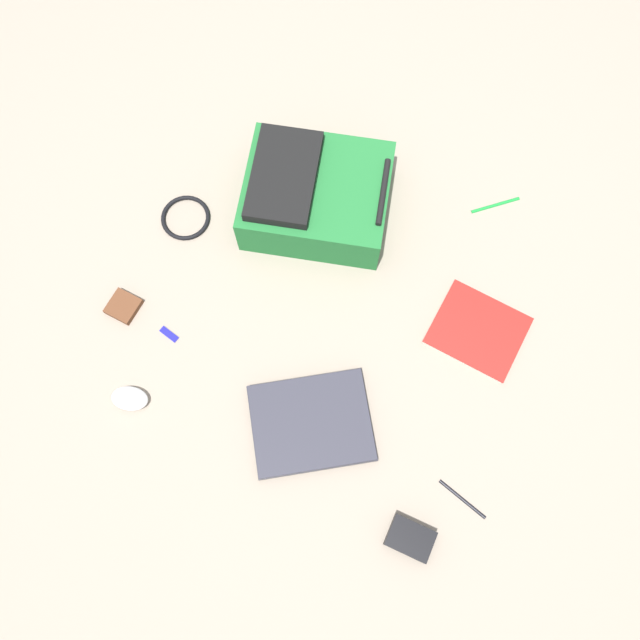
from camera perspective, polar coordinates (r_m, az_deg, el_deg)
ground_plane at (r=1.81m, az=0.91°, el=0.02°), size 3.68×3.68×0.00m
backpack at (r=1.87m, az=-0.50°, el=10.68°), size 0.42×0.47×0.18m
laptop at (r=1.73m, az=-0.76°, el=-8.84°), size 0.37×0.39×0.03m
book_manual at (r=1.84m, az=13.39°, el=-0.93°), size 0.22×0.25×0.02m
computer_mouse at (r=1.81m, az=-16.03°, el=-6.49°), size 0.09×0.11×0.04m
cable_coil at (r=1.96m, az=-11.47°, el=8.61°), size 0.14×0.14×0.01m
power_brick at (r=1.72m, az=7.76°, el=-18.10°), size 0.08×0.11×0.03m
pen_black at (r=1.76m, az=12.15°, el=-14.80°), size 0.04×0.14×0.01m
pen_blue at (r=2.01m, az=14.85°, el=9.57°), size 0.11×0.11×0.01m
earbud_pouch at (r=1.89m, az=-16.52°, el=1.12°), size 0.08×0.08×0.02m
usb_stick at (r=1.84m, az=-12.84°, el=-1.19°), size 0.03×0.06×0.01m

